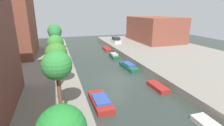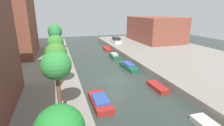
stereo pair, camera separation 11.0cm
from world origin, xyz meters
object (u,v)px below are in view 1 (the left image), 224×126
at_px(moored_boat_right_5, 107,49).
at_px(street_tree_5, 55,31).
at_px(low_block_right, 154,29).
at_px(parked_car, 116,40).
at_px(moored_boat_right_4, 114,56).
at_px(moored_boat_right_2, 158,87).
at_px(street_tree_1, 57,66).
at_px(moored_boat_right_3, 129,66).
at_px(street_tree_4, 55,34).
at_px(street_tree_3, 56,43).
at_px(street_tree_2, 56,54).
at_px(moored_boat_left_2, 101,102).

bearing_deg(moored_boat_right_5, street_tree_5, -175.55).
bearing_deg(street_tree_5, low_block_right, 8.03).
distance_m(parked_car, moored_boat_right_4, 10.59).
height_order(parked_car, moored_boat_right_2, parked_car).
height_order(street_tree_1, moored_boat_right_2, street_tree_1).
height_order(street_tree_5, moored_boat_right_4, street_tree_5).
distance_m(street_tree_5, moored_boat_right_5, 12.23).
bearing_deg(moored_boat_right_3, street_tree_1, -134.36).
relative_size(street_tree_4, moored_boat_right_2, 1.59).
height_order(street_tree_3, moored_boat_right_3, street_tree_3).
bearing_deg(moored_boat_right_5, moored_boat_right_2, -90.47).
height_order(street_tree_3, parked_car, street_tree_3).
height_order(parked_car, moored_boat_right_4, parked_car).
height_order(street_tree_2, moored_boat_right_3, street_tree_2).
distance_m(street_tree_1, street_tree_2, 5.32).
distance_m(street_tree_5, moored_boat_right_2, 24.34).
xyz_separation_m(moored_boat_left_2, moored_boat_right_2, (7.38, 1.41, -0.10)).
bearing_deg(moored_boat_right_2, street_tree_4, 125.46).
relative_size(parked_car, moored_boat_right_2, 1.25).
relative_size(street_tree_3, moored_boat_left_2, 1.08).
relative_size(street_tree_1, moored_boat_right_5, 1.28).
bearing_deg(street_tree_2, parked_car, 57.42).
bearing_deg(moored_boat_right_3, moored_boat_right_5, 87.78).
height_order(low_block_right, moored_boat_right_2, low_block_right).
height_order(street_tree_3, moored_boat_left_2, street_tree_3).
height_order(low_block_right, street_tree_4, low_block_right).
bearing_deg(moored_boat_right_2, street_tree_2, 168.63).
height_order(moored_boat_left_2, moored_boat_right_4, moored_boat_right_4).
xyz_separation_m(street_tree_4, parked_car, (14.45, 9.22, -3.39)).
bearing_deg(low_block_right, moored_boat_right_4, -146.38).
distance_m(street_tree_2, moored_boat_right_2, 12.16).
xyz_separation_m(low_block_right, street_tree_5, (-25.34, -3.58, 0.71)).
bearing_deg(street_tree_3, moored_boat_right_4, 27.37).
xyz_separation_m(moored_boat_right_2, moored_boat_right_3, (-0.37, 7.92, 0.13)).
height_order(street_tree_1, moored_boat_right_5, street_tree_1).
height_order(street_tree_2, street_tree_3, street_tree_2).
xyz_separation_m(parked_car, moored_boat_right_4, (-3.73, -9.83, -1.27)).
bearing_deg(parked_car, low_block_right, -0.60).
distance_m(parked_car, moored_boat_right_2, 25.11).
bearing_deg(parked_car, street_tree_4, -147.45).
distance_m(street_tree_5, moored_boat_left_2, 23.31).
xyz_separation_m(street_tree_1, moored_boat_right_2, (11.13, 3.08, -4.68)).
bearing_deg(street_tree_2, low_block_right, 41.60).
relative_size(moored_boat_right_2, moored_boat_right_3, 0.70).
xyz_separation_m(street_tree_2, street_tree_4, (0.00, 13.39, 0.42)).
height_order(street_tree_3, moored_boat_right_4, street_tree_3).
xyz_separation_m(street_tree_2, parked_car, (14.45, 22.61, -2.97)).
height_order(street_tree_1, street_tree_4, street_tree_1).
bearing_deg(street_tree_4, moored_boat_right_5, 29.56).
xyz_separation_m(street_tree_5, moored_boat_left_2, (3.75, -22.57, -4.48)).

